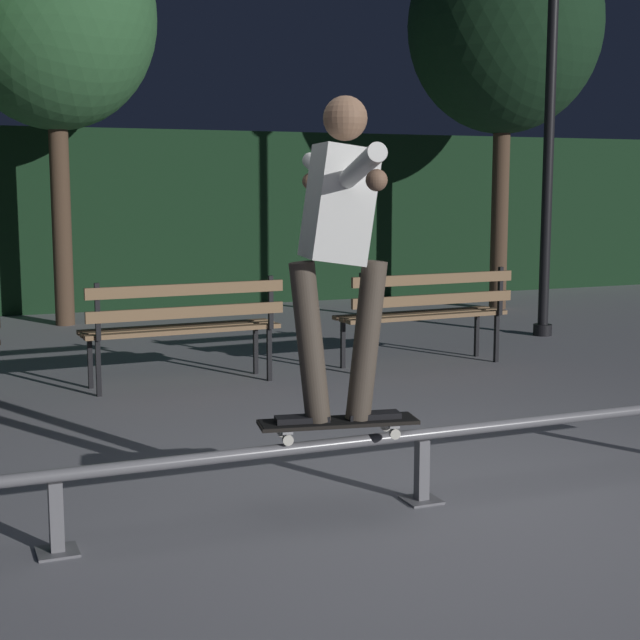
% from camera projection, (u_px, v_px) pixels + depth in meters
% --- Properties ---
extents(ground_plane, '(90.00, 90.00, 0.00)m').
position_uv_depth(ground_plane, '(435.00, 510.00, 4.76)').
color(ground_plane, gray).
extents(hedge_backdrop, '(24.00, 1.20, 2.32)m').
position_uv_depth(hedge_backdrop, '(110.00, 219.00, 12.70)').
color(hedge_backdrop, black).
rests_on(hedge_backdrop, ground).
extents(grind_rail, '(4.29, 0.18, 0.38)m').
position_uv_depth(grind_rail, '(422.00, 444.00, 4.85)').
color(grind_rail, slate).
rests_on(grind_rail, ground).
extents(skateboard, '(0.80, 0.33, 0.09)m').
position_uv_depth(skateboard, '(338.00, 423.00, 4.65)').
color(skateboard, black).
rests_on(skateboard, grind_rail).
extents(skateboarder, '(0.63, 1.39, 1.56)m').
position_uv_depth(skateboarder, '(339.00, 231.00, 4.52)').
color(skateboarder, black).
rests_on(skateboarder, skateboard).
extents(park_bench_left_center, '(1.61, 0.47, 0.88)m').
position_uv_depth(park_bench_left_center, '(183.00, 321.00, 7.60)').
color(park_bench_left_center, black).
rests_on(park_bench_left_center, ground).
extents(park_bench_right_center, '(1.61, 0.47, 0.88)m').
position_uv_depth(park_bench_right_center, '(426.00, 307.00, 8.43)').
color(park_bench_right_center, black).
rests_on(park_bench_right_center, ground).
extents(tree_behind_benches, '(2.28, 2.28, 4.72)m').
position_uv_depth(tree_behind_benches, '(54.00, 18.00, 10.55)').
color(tree_behind_benches, '#4C3828').
rests_on(tree_behind_benches, ground).
extents(tree_far_right, '(2.45, 2.45, 4.95)m').
position_uv_depth(tree_far_right, '(505.00, 27.00, 11.99)').
color(tree_far_right, '#4C3828').
rests_on(tree_far_right, ground).
extents(lamp_post_right, '(0.32, 0.32, 3.90)m').
position_uv_depth(lamp_post_right, '(550.00, 101.00, 9.92)').
color(lamp_post_right, black).
rests_on(lamp_post_right, ground).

